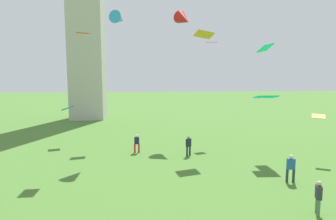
% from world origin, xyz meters
% --- Properties ---
extents(person_1, '(0.42, 0.52, 1.74)m').
position_xyz_m(person_1, '(9.37, 8.06, 0.98)').
color(person_1, '#51754C').
rests_on(person_1, ground_plane).
extents(person_2, '(0.52, 0.50, 1.76)m').
position_xyz_m(person_2, '(4.70, 18.88, 1.00)').
color(person_2, '#1E2333').
rests_on(person_2, ground_plane).
extents(person_3, '(0.56, 0.37, 1.83)m').
position_xyz_m(person_3, '(10.28, 12.26, 1.04)').
color(person_3, '#2D3338').
rests_on(person_3, ground_plane).
extents(person_4, '(0.51, 0.27, 1.66)m').
position_xyz_m(person_4, '(0.24, 20.31, 0.94)').
color(person_4, red).
rests_on(person_4, ground_plane).
extents(kite_flying_0, '(1.14, 1.62, 0.82)m').
position_xyz_m(kite_flying_0, '(11.93, 20.45, 9.39)').
color(kite_flying_0, '#0CEEB3').
extents(kite_flying_1, '(1.83, 1.37, 0.68)m').
position_xyz_m(kite_flying_1, '(6.37, 20.92, 10.59)').
color(kite_flying_1, gold).
extents(kite_flying_2, '(1.72, 1.22, 0.30)m').
position_xyz_m(kite_flying_2, '(10.59, 16.99, 5.22)').
color(kite_flying_2, '#07D4D2').
extents(kite_flying_3, '(0.89, 1.28, 0.27)m').
position_xyz_m(kite_flying_3, '(-3.65, 18.07, 10.13)').
color(kite_flying_3, '#C04D04').
extents(kite_flying_4, '(1.18, 1.00, 0.21)m').
position_xyz_m(kite_flying_4, '(8.26, 25.76, 10.51)').
color(kite_flying_4, '#E335AA').
extents(kite_flying_5, '(1.35, 1.23, 0.56)m').
position_xyz_m(kite_flying_5, '(-6.65, 24.10, 3.68)').
color(kite_flying_5, blue).
extents(kite_flying_6, '(1.68, 1.99, 1.25)m').
position_xyz_m(kite_flying_6, '(-1.25, 21.87, 11.99)').
color(kite_flying_6, '#3098D5').
extents(kite_flying_7, '(1.17, 0.87, 0.44)m').
position_xyz_m(kite_flying_7, '(-1.73, 26.74, 12.97)').
color(kite_flying_7, gold).
extents(kite_flying_8, '(2.30, 2.77, 2.14)m').
position_xyz_m(kite_flying_8, '(5.30, 26.11, 12.90)').
color(kite_flying_8, red).
extents(kite_flying_9, '(1.17, 1.03, 0.35)m').
position_xyz_m(kite_flying_9, '(14.85, 16.56, 3.65)').
color(kite_flying_9, gold).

